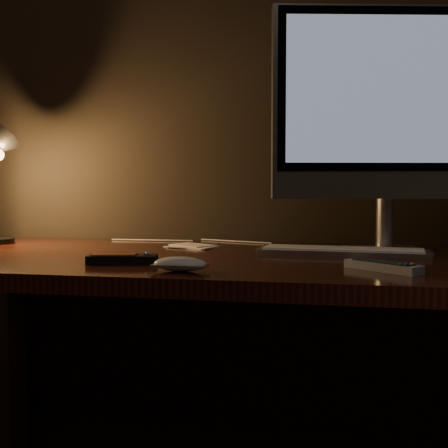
% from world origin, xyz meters
% --- Properties ---
extents(desk, '(1.60, 0.75, 0.75)m').
position_xyz_m(desk, '(0.00, 1.93, 0.62)').
color(desk, '#33120B').
rests_on(desk, ground).
extents(monitor, '(0.60, 0.22, 0.64)m').
position_xyz_m(monitor, '(0.40, 2.03, 1.13)').
color(monitor, silver).
rests_on(monitor, desk).
extents(keyboard, '(0.44, 0.15, 0.02)m').
position_xyz_m(keyboard, '(0.29, 1.96, 0.76)').
color(keyboard, silver).
rests_on(keyboard, desk).
extents(mouse, '(0.11, 0.06, 0.02)m').
position_xyz_m(mouse, '(-0.04, 1.58, 0.76)').
color(mouse, white).
rests_on(mouse, desk).
extents(media_remote, '(0.17, 0.09, 0.03)m').
position_xyz_m(media_remote, '(-0.21, 1.68, 0.76)').
color(media_remote, black).
rests_on(media_remote, desk).
extents(tv_remote, '(0.16, 0.15, 0.02)m').
position_xyz_m(tv_remote, '(0.37, 1.67, 0.76)').
color(tv_remote, gray).
rests_on(tv_remote, desk).
extents(papers, '(0.16, 0.14, 0.01)m').
position_xyz_m(papers, '(-0.13, 2.04, 0.75)').
color(papers, white).
rests_on(papers, desk).
extents(cable, '(0.50, 0.10, 0.00)m').
position_xyz_m(cable, '(-0.17, 2.19, 0.75)').
color(cable, white).
rests_on(cable, desk).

